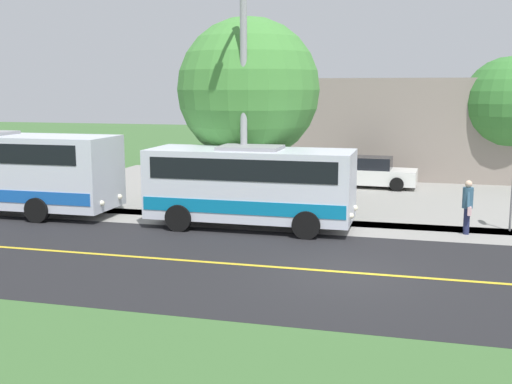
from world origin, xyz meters
The scene contains 12 objects.
ground_plane centered at (0.00, 0.00, 0.00)m, with size 120.00×120.00×0.00m, color #3D6633.
road_surface centered at (0.00, 0.00, 0.00)m, with size 8.00×100.00×0.01m, color black.
sidewalk centered at (-5.20, 0.00, 0.00)m, with size 2.40×100.00×0.01m, color gray.
parking_lot_surface centered at (-12.40, 3.00, 0.00)m, with size 14.00×36.00×0.01m, color gray.
road_centre_line centered at (0.00, 0.00, 0.01)m, with size 0.16×100.00×0.00m, color gold.
shuttle_bus_front centered at (-4.53, -3.71, 1.54)m, with size 2.71×7.04×2.79m.
pedestrian_with_bags centered at (-5.33, 3.38, 0.95)m, with size 0.72×0.34×1.76m.
street_light_pole centered at (-4.88, -4.07, 4.61)m, with size 1.97×0.24×8.40m.
parked_car_near centered at (-14.36, -0.47, 0.69)m, with size 2.20×4.49×1.45m.
tree_curbside centered at (-7.40, -4.56, 4.63)m, with size 5.41×5.41×7.35m.
tree_lot_edge centered at (-17.40, 6.05, 3.95)m, with size 4.56×4.56×6.24m.
commercial_building centered at (-21.40, -0.79, 2.60)m, with size 10.00×16.53×5.20m, color gray.
Camera 1 is at (15.49, 1.66, 4.71)m, focal length 43.43 mm.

